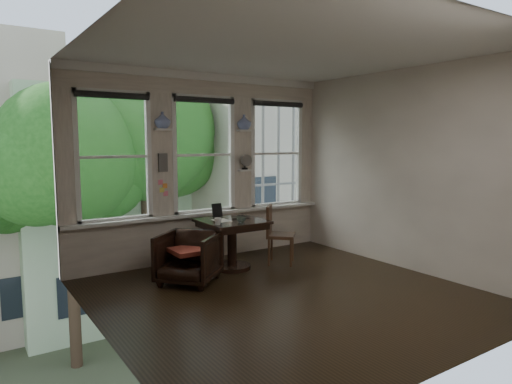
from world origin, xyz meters
TOP-DOWN VIEW (x-y plane):
  - ground at (0.00, 0.00)m, footprint 4.50×4.50m
  - ceiling at (0.00, 0.00)m, footprint 4.50×4.50m
  - wall_back at (0.00, 2.25)m, footprint 4.50×0.00m
  - wall_front at (0.00, -2.25)m, footprint 4.50×0.00m
  - wall_left at (-2.25, 0.00)m, footprint 0.00×4.50m
  - wall_right at (2.25, 0.00)m, footprint 0.00×4.50m
  - window_left at (-1.45, 2.25)m, footprint 1.10×0.12m
  - window_center at (0.00, 2.25)m, footprint 1.10×0.12m
  - window_right at (1.45, 2.25)m, footprint 1.10×0.12m
  - shelf_left at (-0.72, 2.15)m, footprint 0.26×0.16m
  - shelf_right at (0.72, 2.15)m, footprint 0.26×0.16m
  - intercom at (-0.72, 2.18)m, footprint 0.14×0.06m
  - sticky_notes at (-0.72, 2.19)m, footprint 0.16×0.01m
  - desk_fan at (0.72, 2.13)m, footprint 0.20×0.20m
  - vase_left at (-0.72, 2.15)m, footprint 0.24×0.24m
  - vase_right at (0.72, 2.15)m, footprint 0.24×0.24m
  - table at (0.04, 1.41)m, footprint 0.90×0.90m
  - armchair_left at (-0.80, 1.14)m, footprint 1.07×1.07m
  - cushion_red at (-0.80, 1.14)m, footprint 0.45×0.45m
  - side_chair_right at (0.84, 1.24)m, footprint 0.59×0.59m
  - laptop at (0.24, 1.45)m, footprint 0.33×0.25m
  - mug at (-0.33, 1.18)m, footprint 0.13×0.13m
  - drinking_glass at (0.06, 1.17)m, footprint 0.16×0.16m
  - tablet at (-0.04, 1.72)m, footprint 0.16×0.08m
  - papers at (-0.12, 1.45)m, footprint 0.24×0.31m

SIDE VIEW (x-z plane):
  - ground at x=0.00m, z-range 0.00..0.00m
  - armchair_left at x=-0.80m, z-range 0.00..0.70m
  - table at x=0.04m, z-range 0.00..0.75m
  - cushion_red at x=-0.80m, z-range 0.42..0.48m
  - side_chair_right at x=0.84m, z-range 0.00..0.92m
  - papers at x=-0.12m, z-range 0.75..0.75m
  - laptop at x=0.24m, z-range 0.75..0.77m
  - mug at x=-0.33m, z-range 0.75..0.85m
  - drinking_glass at x=0.06m, z-range 0.75..0.85m
  - tablet at x=-0.04m, z-range 0.75..0.97m
  - sticky_notes at x=-0.72m, z-range 1.13..1.37m
  - wall_back at x=0.00m, z-range -0.75..3.75m
  - wall_front at x=0.00m, z-range -0.75..3.75m
  - wall_left at x=-2.25m, z-range -0.75..3.75m
  - wall_right at x=2.25m, z-range -0.75..3.75m
  - desk_fan at x=0.72m, z-range 1.41..1.65m
  - intercom at x=-0.72m, z-range 1.46..1.74m
  - window_left at x=-1.45m, z-range 0.75..2.65m
  - window_center at x=0.00m, z-range 0.75..2.65m
  - window_right at x=1.45m, z-range 0.75..2.65m
  - shelf_left at x=-0.72m, z-range 2.08..2.12m
  - shelf_right at x=0.72m, z-range 2.08..2.12m
  - vase_left at x=-0.72m, z-range 2.12..2.36m
  - vase_right at x=0.72m, z-range 2.12..2.36m
  - ceiling at x=0.00m, z-range 3.00..3.00m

